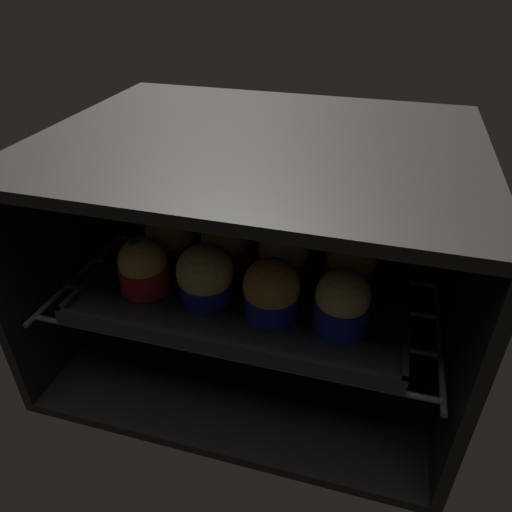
# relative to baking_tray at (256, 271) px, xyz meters

# --- Properties ---
(oven_cavity) EXTENTS (0.59, 0.47, 0.37)m
(oven_cavity) POSITION_rel_baking_tray_xyz_m (0.00, 0.06, 0.02)
(oven_cavity) COLOR black
(oven_cavity) RESTS_ON ground
(oven_rack) EXTENTS (0.55, 0.42, 0.01)m
(oven_rack) POSITION_rel_baking_tray_xyz_m (0.00, 0.01, -0.01)
(oven_rack) COLOR #4C494C
(oven_rack) RESTS_ON oven_cavity
(baking_tray) EXTENTS (0.46, 0.36, 0.02)m
(baking_tray) POSITION_rel_baking_tray_xyz_m (0.00, 0.00, 0.00)
(baking_tray) COLOR black
(baking_tray) RESTS_ON oven_rack
(muffin_row0_col0) EXTENTS (0.07, 0.07, 0.08)m
(muffin_row0_col0) POSITION_rel_baking_tray_xyz_m (-0.14, -0.09, 0.04)
(muffin_row0_col0) COLOR red
(muffin_row0_col0) RESTS_ON baking_tray
(muffin_row0_col1) EXTENTS (0.08, 0.08, 0.08)m
(muffin_row0_col1) POSITION_rel_baking_tray_xyz_m (-0.05, -0.09, 0.04)
(muffin_row0_col1) COLOR #1928B7
(muffin_row0_col1) RESTS_ON baking_tray
(muffin_row0_col2) EXTENTS (0.08, 0.08, 0.08)m
(muffin_row0_col2) POSITION_rel_baking_tray_xyz_m (0.05, -0.10, 0.04)
(muffin_row0_col2) COLOR #1928B7
(muffin_row0_col2) RESTS_ON baking_tray
(muffin_row0_col3) EXTENTS (0.07, 0.07, 0.08)m
(muffin_row0_col3) POSITION_rel_baking_tray_xyz_m (0.14, -0.10, 0.04)
(muffin_row0_col3) COLOR #1928B7
(muffin_row0_col3) RESTS_ON baking_tray
(muffin_row1_col0) EXTENTS (0.08, 0.08, 0.09)m
(muffin_row1_col0) POSITION_rel_baking_tray_xyz_m (-0.14, -0.00, 0.04)
(muffin_row1_col0) COLOR #1928B7
(muffin_row1_col0) RESTS_ON baking_tray
(muffin_row1_col1) EXTENTS (0.07, 0.07, 0.08)m
(muffin_row1_col1) POSITION_rel_baking_tray_xyz_m (-0.05, 0.00, 0.04)
(muffin_row1_col1) COLOR red
(muffin_row1_col1) RESTS_ON baking_tray
(muffin_row1_col2) EXTENTS (0.08, 0.08, 0.09)m
(muffin_row1_col2) POSITION_rel_baking_tray_xyz_m (0.04, -0.00, 0.04)
(muffin_row1_col2) COLOR red
(muffin_row1_col2) RESTS_ON baking_tray
(muffin_row1_col3) EXTENTS (0.07, 0.07, 0.09)m
(muffin_row1_col3) POSITION_rel_baking_tray_xyz_m (0.14, 0.00, 0.04)
(muffin_row1_col3) COLOR #1928B7
(muffin_row1_col3) RESTS_ON baking_tray
(muffin_row2_col0) EXTENTS (0.08, 0.08, 0.09)m
(muffin_row2_col0) POSITION_rel_baking_tray_xyz_m (-0.14, 0.09, 0.04)
(muffin_row2_col0) COLOR #1928B7
(muffin_row2_col0) RESTS_ON baking_tray
(muffin_row2_col1) EXTENTS (0.07, 0.07, 0.08)m
(muffin_row2_col1) POSITION_rel_baking_tray_xyz_m (-0.04, 0.09, 0.04)
(muffin_row2_col1) COLOR #1928B7
(muffin_row2_col1) RESTS_ON baking_tray
(muffin_row2_col2) EXTENTS (0.07, 0.07, 0.09)m
(muffin_row2_col2) POSITION_rel_baking_tray_xyz_m (0.04, 0.09, 0.05)
(muffin_row2_col2) COLOR #1928B7
(muffin_row2_col2) RESTS_ON baking_tray
(muffin_row2_col3) EXTENTS (0.07, 0.07, 0.09)m
(muffin_row2_col3) POSITION_rel_baking_tray_xyz_m (0.14, 0.09, 0.05)
(muffin_row2_col3) COLOR #1928B7
(muffin_row2_col3) RESTS_ON baking_tray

